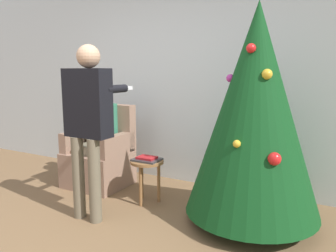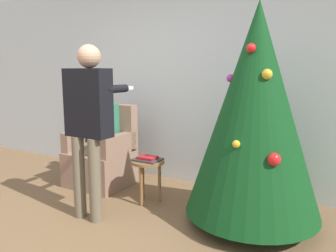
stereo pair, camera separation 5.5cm
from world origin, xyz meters
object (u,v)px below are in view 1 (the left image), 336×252
(person_seated, at_px, (98,133))
(side_stool, at_px, (147,168))
(armchair, at_px, (101,157))
(person_standing, at_px, (88,116))
(christmas_tree, at_px, (255,111))

(person_seated, xyz_separation_m, side_stool, (0.86, -0.19, -0.30))
(armchair, distance_m, person_standing, 1.22)
(person_standing, bearing_deg, side_stool, 64.94)
(side_stool, bearing_deg, person_standing, -115.06)
(armchair, height_order, side_stool, armchair)
(person_seated, relative_size, person_standing, 0.73)
(person_standing, height_order, side_stool, person_standing)
(person_seated, height_order, side_stool, person_seated)
(armchair, xyz_separation_m, person_standing, (0.57, -0.83, 0.68))
(person_seated, bearing_deg, side_stool, -12.44)
(person_standing, relative_size, side_stool, 3.55)
(armchair, bearing_deg, person_seated, -90.00)
(armchair, relative_size, person_seated, 0.82)
(person_seated, bearing_deg, armchair, 90.00)
(christmas_tree, xyz_separation_m, person_seated, (-2.03, 0.15, -0.42))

